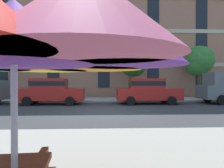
% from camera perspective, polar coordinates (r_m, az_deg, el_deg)
% --- Properties ---
extents(ground_plane, '(120.00, 120.00, 0.00)m').
position_cam_1_polar(ground_plane, '(11.03, -1.85, -7.46)').
color(ground_plane, '#38383A').
extents(sidewalk_far, '(56.00, 3.60, 0.12)m').
position_cam_1_polar(sidewalk_far, '(17.79, -2.17, -4.20)').
color(sidewalk_far, '#B2ADA3').
rests_on(sidewalk_far, ground).
extents(apartment_building, '(42.26, 12.08, 16.00)m').
position_cam_1_polar(apartment_building, '(26.71, -2.34, 14.57)').
color(apartment_building, '#A87056').
rests_on(apartment_building, ground).
extents(sedan_red, '(4.40, 1.98, 1.78)m').
position_cam_1_polar(sedan_red, '(15.05, -16.16, -1.70)').
color(sedan_red, '#B21E19').
rests_on(sedan_red, ground).
extents(sedan_red_midblock, '(4.40, 1.98, 1.78)m').
position_cam_1_polar(sedan_red_midblock, '(14.98, 9.57, -1.70)').
color(sedan_red_midblock, '#B21E19').
rests_on(sedan_red_midblock, ground).
extents(street_tree_left, '(1.78, 1.75, 4.24)m').
position_cam_1_polar(street_tree_left, '(19.07, -25.25, 6.02)').
color(street_tree_left, brown).
rests_on(street_tree_left, ground).
extents(street_tree_middle, '(2.50, 2.50, 4.47)m').
position_cam_1_polar(street_tree_middle, '(18.29, 5.67, 5.95)').
color(street_tree_middle, brown).
rests_on(street_tree_middle, ground).
extents(street_tree_right, '(2.55, 2.55, 4.77)m').
position_cam_1_polar(street_tree_right, '(20.51, 22.36, 5.60)').
color(street_tree_right, '#4C3823').
rests_on(street_tree_right, ground).
extents(patio_umbrella, '(3.11, 3.11, 2.28)m').
position_cam_1_polar(patio_umbrella, '(2.12, -24.93, 11.74)').
color(patio_umbrella, silver).
rests_on(patio_umbrella, ground).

